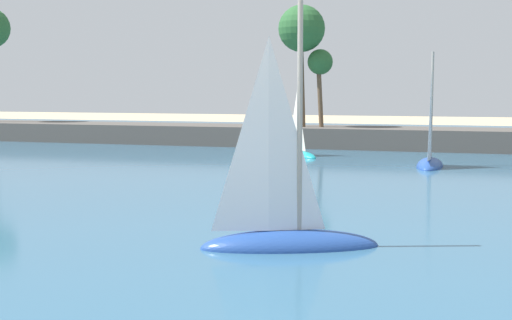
# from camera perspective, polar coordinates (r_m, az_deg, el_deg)

# --- Properties ---
(sea) EXTENTS (220.00, 90.03, 0.06)m
(sea) POSITION_cam_1_polar(r_m,az_deg,el_deg) (53.77, 12.20, 0.47)
(sea) COLOR #33607F
(sea) RESTS_ON ground
(palm_headland) EXTENTS (104.00, 6.00, 13.14)m
(palm_headland) POSITION_cam_1_polar(r_m,az_deg,el_deg) (58.36, 14.36, 3.78)
(palm_headland) COLOR #514C47
(palm_headland) RESTS_ON ground
(sailboat_near_shore) EXTENTS (5.96, 3.71, 8.31)m
(sailboat_near_shore) POSITION_cam_1_polar(r_m,az_deg,el_deg) (21.63, 2.55, -5.42)
(sailboat_near_shore) COLOR #234793
(sailboat_near_shore) RESTS_ON sea
(sailboat_toward_headland) EXTENTS (3.81, 4.08, 6.24)m
(sailboat_toward_headland) POSITION_cam_1_polar(r_m,az_deg,el_deg) (50.97, 3.68, 0.96)
(sailboat_toward_headland) COLOR teal
(sailboat_toward_headland) RESTS_ON sea
(sailboat_far_left) EXTENTS (1.79, 5.54, 7.98)m
(sailboat_far_left) POSITION_cam_1_polar(r_m,az_deg,el_deg) (45.40, 14.42, 0.36)
(sailboat_far_left) COLOR #234793
(sailboat_far_left) RESTS_ON sea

